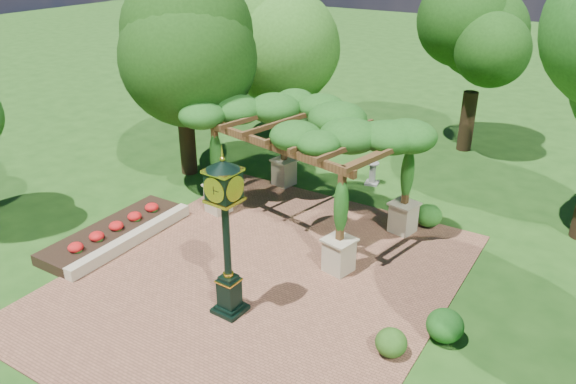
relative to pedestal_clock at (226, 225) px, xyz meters
The scene contains 13 objects.
ground 2.70m from the pedestal_clock, 105.02° to the left, with size 120.00×120.00×0.00m, color #1E4714.
brick_plaza 3.09m from the pedestal_clock, 96.16° to the left, with size 10.00×12.00×0.04m, color brown.
border_wall 5.48m from the pedestal_clock, 166.21° to the left, with size 0.35×5.00×0.40m, color #C6B793.
flower_bed 6.29m from the pedestal_clock, 168.33° to the left, with size 1.50×5.00×0.36m, color red.
pedestal_clock is the anchor object (origin of this frame).
pergola 5.58m from the pedestal_clock, 98.62° to the left, with size 7.12×5.28×4.04m.
sundial 9.88m from the pedestal_clock, 91.57° to the left, with size 0.59×0.59×0.91m.
shrub_front 4.82m from the pedestal_clock, ahead, with size 0.76×0.76×0.68m, color #264F16.
shrub_mid 5.86m from the pedestal_clock, 19.90° to the left, with size 0.91×0.91×0.82m, color #1A5116.
shrub_back 8.14m from the pedestal_clock, 68.87° to the left, with size 0.87×0.87×0.79m, color #27681E.
tree_west_near 10.28m from the pedestal_clock, 137.07° to the left, with size 4.71×4.71×7.99m.
tree_west_far 14.22m from the pedestal_clock, 117.48° to the left, with size 4.75×4.75×7.91m.
tree_north 15.73m from the pedestal_clock, 83.74° to the left, with size 3.79×3.79×6.98m.
Camera 1 is at (7.86, -10.13, 9.08)m, focal length 35.00 mm.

